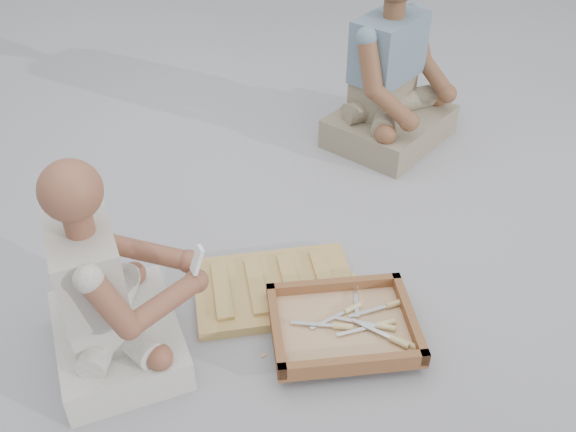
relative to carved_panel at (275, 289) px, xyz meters
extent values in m
plane|color=#A1A1A7|center=(0.15, -0.03, -0.02)|extent=(60.00, 60.00, 0.00)
cube|color=olive|center=(0.00, 0.00, 0.00)|extent=(0.62, 0.41, 0.04)
cube|color=brown|center=(0.20, -0.28, 0.03)|extent=(0.53, 0.44, 0.02)
cube|color=brown|center=(0.21, -0.09, 0.06)|extent=(0.51, 0.06, 0.05)
cube|color=brown|center=(0.19, -0.46, 0.06)|extent=(0.51, 0.06, 0.05)
cube|color=brown|center=(0.44, -0.29, 0.06)|extent=(0.05, 0.41, 0.05)
cube|color=brown|center=(-0.04, -0.26, 0.06)|extent=(0.05, 0.41, 0.05)
cube|color=tan|center=(0.20, -0.28, 0.04)|extent=(0.47, 0.37, 0.01)
cube|color=silver|center=(0.27, -0.18, 0.05)|extent=(0.05, 0.15, 0.00)
cylinder|color=tan|center=(0.30, -0.07, 0.05)|extent=(0.04, 0.07, 0.02)
cube|color=silver|center=(0.24, -0.27, 0.05)|extent=(0.14, 0.08, 0.00)
cylinder|color=tan|center=(0.34, -0.32, 0.05)|extent=(0.07, 0.05, 0.02)
cube|color=silver|center=(0.24, -0.31, 0.05)|extent=(0.15, 0.03, 0.00)
cylinder|color=tan|center=(0.35, -0.30, 0.05)|extent=(0.07, 0.03, 0.02)
cube|color=silver|center=(0.29, -0.32, 0.06)|extent=(0.12, 0.12, 0.00)
cylinder|color=tan|center=(0.37, -0.39, 0.06)|extent=(0.07, 0.06, 0.02)
cube|color=silver|center=(0.31, -0.33, 0.05)|extent=(0.12, 0.11, 0.00)
cylinder|color=tan|center=(0.40, -0.40, 0.05)|extent=(0.07, 0.06, 0.02)
cube|color=silver|center=(0.30, -0.23, 0.06)|extent=(0.15, 0.04, 0.00)
cylinder|color=tan|center=(0.41, -0.21, 0.06)|extent=(0.07, 0.03, 0.02)
cube|color=silver|center=(0.15, -0.24, 0.05)|extent=(0.14, 0.07, 0.00)
cylinder|color=tan|center=(0.25, -0.20, 0.05)|extent=(0.07, 0.05, 0.02)
cube|color=silver|center=(0.09, -0.26, 0.06)|extent=(0.15, 0.06, 0.00)
cylinder|color=tan|center=(0.20, -0.29, 0.06)|extent=(0.07, 0.04, 0.02)
cube|color=tan|center=(-0.01, -0.24, -0.02)|extent=(0.02, 0.02, 0.00)
cube|color=tan|center=(0.06, 0.10, -0.02)|extent=(0.02, 0.02, 0.00)
cube|color=tan|center=(0.05, -0.07, -0.02)|extent=(0.02, 0.02, 0.00)
cube|color=tan|center=(0.19, -0.43, -0.02)|extent=(0.02, 0.02, 0.00)
cube|color=tan|center=(0.01, -0.15, -0.02)|extent=(0.02, 0.02, 0.00)
cube|color=tan|center=(0.48, -0.07, -0.02)|extent=(0.02, 0.02, 0.00)
cube|color=tan|center=(0.08, -0.29, -0.02)|extent=(0.02, 0.02, 0.00)
cube|color=tan|center=(-0.09, -0.30, -0.02)|extent=(0.02, 0.02, 0.00)
cube|color=beige|center=(-0.58, -0.20, 0.05)|extent=(0.50, 0.58, 0.13)
cube|color=beige|center=(-0.63, -0.21, 0.19)|extent=(0.23, 0.31, 0.16)
cube|color=beige|center=(-0.62, -0.21, 0.40)|extent=(0.25, 0.35, 0.26)
sphere|color=brown|center=(-0.62, -0.21, 0.69)|extent=(0.19, 0.19, 0.19)
sphere|color=brown|center=(-0.31, -0.09, 0.27)|extent=(0.08, 0.08, 0.08)
sphere|color=brown|center=(-0.29, -0.20, 0.27)|extent=(0.08, 0.08, 0.08)
cube|color=gray|center=(0.78, 1.04, 0.06)|extent=(0.77, 0.76, 0.16)
cube|color=gray|center=(0.74, 1.09, 0.23)|extent=(0.39, 0.38, 0.19)
cube|color=slate|center=(0.75, 1.08, 0.48)|extent=(0.43, 0.42, 0.31)
sphere|color=brown|center=(1.06, 1.01, 0.24)|extent=(0.10, 0.10, 0.10)
sphere|color=brown|center=(0.77, 0.76, 0.24)|extent=(0.10, 0.10, 0.10)
cube|color=white|center=(-0.28, -0.20, 0.36)|extent=(0.06, 0.05, 0.10)
cube|color=black|center=(-0.28, -0.20, 0.37)|extent=(0.02, 0.03, 0.03)
camera|label=1|loc=(-0.27, -1.78, 1.74)|focal=40.00mm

